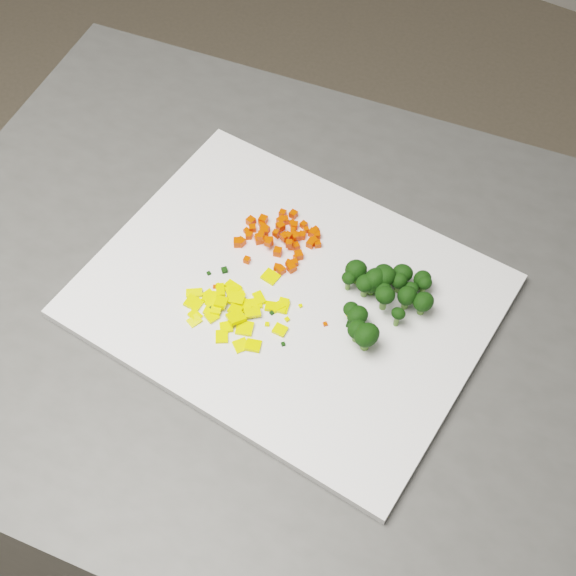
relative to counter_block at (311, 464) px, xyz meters
The scene contains 137 objects.
ground 0.46m from the counter_block, 166.37° to the right, with size 4.00×4.00×0.00m, color #7C6D58.
counter_block is the anchor object (origin of this frame).
cutting_board 0.46m from the counter_block, behind, with size 0.44×0.34×0.01m, color white.
carrot_pile 0.49m from the counter_block, 149.84° to the left, with size 0.10×0.10×0.03m, color #F02C02, non-canonical shape.
pepper_pile 0.48m from the counter_block, 146.48° to the right, with size 0.11×0.11×0.02m, color #FFEA0D, non-canonical shape.
broccoli_pile 0.49m from the counter_block, 24.33° to the left, with size 0.12×0.12×0.05m, color black, non-canonical shape.
carrot_cube_0 0.48m from the counter_block, 139.86° to the left, with size 0.01×0.01×0.01m, color #F02C02.
carrot_cube_1 0.47m from the counter_block, 143.42° to the left, with size 0.01×0.01×0.01m, color #F02C02.
carrot_cube_2 0.49m from the counter_block, 139.43° to the left, with size 0.01×0.01×0.01m, color #F02C02.
carrot_cube_3 0.47m from the counter_block, 125.70° to the left, with size 0.01×0.01×0.01m, color #F02C02.
carrot_cube_4 0.47m from the counter_block, 141.12° to the left, with size 0.01×0.01×0.01m, color #F02C02.
carrot_cube_5 0.49m from the counter_block, 150.05° to the left, with size 0.01×0.01×0.01m, color #F02C02.
carrot_cube_6 0.48m from the counter_block, 136.68° to the left, with size 0.01×0.01×0.01m, color #F02C02.
carrot_cube_7 0.47m from the counter_block, 139.77° to the left, with size 0.01×0.01×0.01m, color #F02C02.
carrot_cube_8 0.48m from the counter_block, 141.82° to the left, with size 0.01×0.01×0.01m, color #F02C02.
carrot_cube_9 0.49m from the counter_block, 144.71° to the left, with size 0.01×0.01×0.01m, color #F02C02.
carrot_cube_10 0.48m from the counter_block, 161.05° to the left, with size 0.01×0.01×0.01m, color #F02C02.
carrot_cube_11 0.48m from the counter_block, 151.90° to the left, with size 0.01×0.01×0.01m, color #F02C02.
carrot_cube_12 0.47m from the counter_block, 164.62° to the left, with size 0.01×0.01×0.01m, color #F02C02.
carrot_cube_13 0.48m from the counter_block, 141.69° to the left, with size 0.01×0.01×0.01m, color #F02C02.
carrot_cube_14 0.47m from the counter_block, 154.97° to the left, with size 0.01×0.01×0.01m, color #F02C02.
carrot_cube_15 0.49m from the counter_block, 155.04° to the left, with size 0.01×0.01×0.01m, color #F02C02.
carrot_cube_16 0.49m from the counter_block, 157.82° to the left, with size 0.01×0.01×0.01m, color #F02C02.
carrot_cube_17 0.49m from the counter_block, 157.26° to the left, with size 0.01×0.01×0.01m, color #F02C02.
carrot_cube_18 0.48m from the counter_block, 138.53° to the left, with size 0.01×0.01×0.01m, color #F02C02.
carrot_cube_19 0.47m from the counter_block, 148.10° to the left, with size 0.01×0.01×0.01m, color #F02C02.
carrot_cube_20 0.48m from the counter_block, 159.36° to the left, with size 0.01×0.01×0.01m, color #F02C02.
carrot_cube_21 0.48m from the counter_block, 167.61° to the left, with size 0.01×0.01×0.01m, color #F02C02.
carrot_cube_22 0.48m from the counter_block, 145.47° to the left, with size 0.01×0.01×0.01m, color #F02C02.
carrot_cube_23 0.47m from the counter_block, 154.48° to the left, with size 0.01×0.01×0.01m, color #F02C02.
carrot_cube_24 0.49m from the counter_block, 155.55° to the left, with size 0.01×0.01×0.01m, color #F02C02.
carrot_cube_25 0.48m from the counter_block, 158.19° to the left, with size 0.01×0.01×0.01m, color #F02C02.
carrot_cube_26 0.48m from the counter_block, 153.45° to the left, with size 0.01×0.01×0.01m, color #F02C02.
carrot_cube_27 0.49m from the counter_block, 158.63° to the left, with size 0.01×0.01×0.01m, color #F02C02.
carrot_cube_28 0.47m from the counter_block, 128.29° to the left, with size 0.01×0.01×0.01m, color #F02C02.
carrot_cube_29 0.48m from the counter_block, 161.85° to the left, with size 0.01×0.01×0.01m, color #F02C02.
carrot_cube_30 0.48m from the counter_block, 143.07° to the left, with size 0.01×0.01×0.01m, color #F02C02.
carrot_cube_31 0.48m from the counter_block, 123.55° to the left, with size 0.01×0.01×0.01m, color #F02C02.
carrot_cube_32 0.48m from the counter_block, 125.59° to the left, with size 0.01×0.01×0.01m, color #F02C02.
carrot_cube_33 0.48m from the counter_block, 122.98° to the left, with size 0.01×0.01×0.01m, color #F02C02.
carrot_cube_34 0.48m from the counter_block, 138.52° to the left, with size 0.01×0.01×0.01m, color #F02C02.
carrot_cube_35 0.48m from the counter_block, 129.46° to the left, with size 0.01×0.01×0.01m, color #F02C02.
carrot_cube_36 0.48m from the counter_block, 168.99° to the left, with size 0.01×0.01×0.01m, color #F02C02.
carrot_cube_37 0.48m from the counter_block, 134.40° to the left, with size 0.01×0.01×0.01m, color #F02C02.
carrot_cube_38 0.48m from the counter_block, 132.83° to the left, with size 0.01×0.01×0.01m, color #F02C02.
carrot_cube_39 0.47m from the counter_block, 122.82° to the left, with size 0.01×0.01×0.01m, color #F02C02.
carrot_cube_40 0.47m from the counter_block, 142.21° to the left, with size 0.01×0.01×0.01m, color #F02C02.
carrot_cube_41 0.49m from the counter_block, 149.63° to the left, with size 0.01×0.01×0.01m, color #F02C02.
carrot_cube_42 0.48m from the counter_block, 152.42° to the left, with size 0.01×0.01×0.01m, color #F02C02.
carrot_cube_43 0.48m from the counter_block, 137.37° to the left, with size 0.01×0.01×0.01m, color #F02C02.
carrot_cube_44 0.48m from the counter_block, 157.39° to the left, with size 0.01×0.01×0.01m, color #F02C02.
carrot_cube_45 0.48m from the counter_block, 155.53° to the left, with size 0.01×0.01×0.01m, color #F02C02.
carrot_cube_46 0.48m from the counter_block, 160.39° to the left, with size 0.01×0.01×0.01m, color #F02C02.
carrot_cube_47 0.47m from the counter_block, 142.81° to the left, with size 0.01×0.01×0.01m, color #F02C02.
carrot_cube_48 0.48m from the counter_block, 147.69° to the left, with size 0.01×0.01×0.01m, color #F02C02.
carrot_cube_49 0.48m from the counter_block, 135.78° to the left, with size 0.01×0.01×0.01m, color #F02C02.
carrot_cube_50 0.48m from the counter_block, 145.24° to the left, with size 0.01×0.01×0.01m, color #F02C02.
carrot_cube_51 0.47m from the counter_block, 153.10° to the left, with size 0.01×0.01×0.01m, color #F02C02.
carrot_cube_52 0.47m from the counter_block, 164.97° to the left, with size 0.01×0.01×0.01m, color #F02C02.
carrot_cube_53 0.48m from the counter_block, 133.58° to the left, with size 0.01×0.01×0.01m, color #F02C02.
carrot_cube_54 0.48m from the counter_block, 142.18° to the left, with size 0.01×0.01×0.01m, color #F02C02.
carrot_cube_55 0.48m from the counter_block, behind, with size 0.01×0.01×0.01m, color #F02C02.
carrot_cube_56 0.48m from the counter_block, 130.34° to the left, with size 0.01×0.01×0.01m, color #F02C02.
carrot_cube_57 0.49m from the counter_block, 156.61° to the left, with size 0.01×0.01×0.01m, color #F02C02.
pepper_chunk_0 0.47m from the counter_block, 156.87° to the right, with size 0.02×0.01×0.00m, color #FFEA0D.
pepper_chunk_1 0.47m from the counter_block, 150.97° to the right, with size 0.02×0.01×0.00m, color #FFEA0D.
pepper_chunk_2 0.48m from the counter_block, 146.21° to the right, with size 0.02×0.01×0.00m, color #FFEA0D.
pepper_chunk_3 0.47m from the counter_block, 146.23° to the right, with size 0.02×0.01×0.00m, color #FFEA0D.
pepper_chunk_4 0.48m from the counter_block, 133.98° to the right, with size 0.01×0.01×0.00m, color #FFEA0D.
pepper_chunk_5 0.47m from the counter_block, 114.15° to the right, with size 0.01×0.01×0.00m, color #FFEA0D.
pepper_chunk_6 0.47m from the counter_block, 154.99° to the right, with size 0.02×0.02×0.00m, color #FFEA0D.
pepper_chunk_7 0.48m from the counter_block, 140.95° to the right, with size 0.01×0.01×0.00m, color #FFEA0D.
pepper_chunk_8 0.48m from the counter_block, 153.90° to the right, with size 0.01×0.01×0.00m, color #FFEA0D.
pepper_chunk_9 0.47m from the counter_block, 147.79° to the right, with size 0.01×0.02×0.00m, color #FFEA0D.
pepper_chunk_10 0.47m from the counter_block, 146.69° to the right, with size 0.01×0.01×0.00m, color #FFEA0D.
pepper_chunk_11 0.48m from the counter_block, 159.40° to the right, with size 0.02×0.01×0.00m, color #FFEA0D.
pepper_chunk_12 0.47m from the counter_block, 158.57° to the right, with size 0.02×0.01×0.00m, color #FFEA0D.
pepper_chunk_13 0.47m from the counter_block, 140.27° to the right, with size 0.02×0.01×0.00m, color #FFEA0D.
pepper_chunk_14 0.47m from the counter_block, 114.49° to the right, with size 0.02×0.02×0.00m, color #FFEA0D.
pepper_chunk_15 0.48m from the counter_block, 137.44° to the right, with size 0.02×0.02×0.00m, color #FFEA0D.
pepper_chunk_16 0.48m from the counter_block, 153.41° to the right, with size 0.02×0.02×0.00m, color #FFEA0D.
pepper_chunk_17 0.48m from the counter_block, 163.51° to the right, with size 0.02×0.01×0.00m, color #FFEA0D.
pepper_chunk_18 0.49m from the counter_block, 150.37° to the right, with size 0.02×0.02×0.00m, color #FFEA0D.
pepper_chunk_19 0.48m from the counter_block, 149.37° to the right, with size 0.01×0.01×0.00m, color #FFEA0D.
pepper_chunk_20 0.47m from the counter_block, behind, with size 0.02×0.02×0.00m, color #FFEA0D.
pepper_chunk_21 0.48m from the counter_block, 128.85° to the right, with size 0.02×0.01×0.00m, color #FFEA0D.
pepper_chunk_22 0.47m from the counter_block, 147.37° to the right, with size 0.01×0.01×0.00m, color #FFEA0D.
pepper_chunk_23 0.47m from the counter_block, 118.80° to the right, with size 0.02×0.01×0.00m, color #FFEA0D.
pepper_chunk_24 0.47m from the counter_block, 158.63° to the right, with size 0.02×0.01×0.00m, color #FFEA0D.
pepper_chunk_25 0.47m from the counter_block, 148.93° to the right, with size 0.02×0.01×0.00m, color #FFEA0D.
pepper_chunk_26 0.47m from the counter_block, 129.54° to the right, with size 0.02×0.02×0.00m, color #FFEA0D.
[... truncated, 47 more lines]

